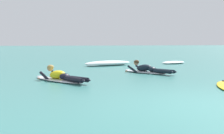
# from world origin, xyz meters

# --- Properties ---
(ground_plane) EXTENTS (120.00, 120.00, 0.00)m
(ground_plane) POSITION_xyz_m (0.00, 10.00, 0.00)
(ground_plane) COLOR #387A75
(surfer_near) EXTENTS (1.82, 2.38, 0.53)m
(surfer_near) POSITION_xyz_m (-2.71, 4.04, 0.13)
(surfer_near) COLOR silver
(surfer_near) RESTS_ON ground
(surfer_far) EXTENTS (1.66, 2.30, 0.53)m
(surfer_far) POSITION_xyz_m (0.67, 5.87, 0.14)
(surfer_far) COLOR silver
(surfer_far) RESTS_ON ground
(whitewater_front) EXTENTS (2.67, 1.52, 0.25)m
(whitewater_front) POSITION_xyz_m (-0.22, 9.69, 0.12)
(whitewater_front) COLOR white
(whitewater_front) RESTS_ON ground
(whitewater_mid_right) EXTENTS (1.69, 1.33, 0.14)m
(whitewater_mid_right) POSITION_xyz_m (3.54, 10.36, 0.07)
(whitewater_mid_right) COLOR white
(whitewater_mid_right) RESTS_ON ground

